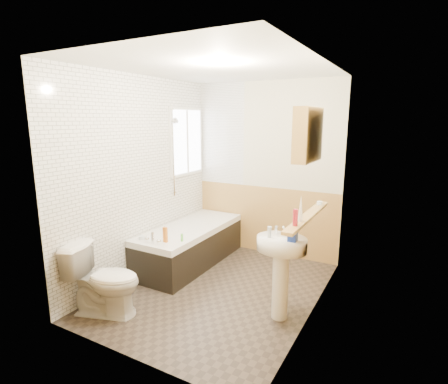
{
  "coord_description": "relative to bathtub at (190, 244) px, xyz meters",
  "views": [
    {
      "loc": [
        1.9,
        -3.3,
        1.97
      ],
      "look_at": [
        0.0,
        0.15,
        1.15
      ],
      "focal_mm": 28.0,
      "sensor_mm": 36.0,
      "label": 1
    }
  ],
  "objects": [
    {
      "name": "window",
      "position": [
        -0.33,
        0.45,
        1.37
      ],
      "size": [
        0.03,
        0.79,
        0.99
      ],
      "color": "white",
      "rests_on": "wall_left"
    },
    {
      "name": "bathtub",
      "position": [
        0.0,
        0.0,
        0.0
      ],
      "size": [
        0.7,
        1.75,
        0.67
      ],
      "color": "black",
      "rests_on": "floor"
    },
    {
      "name": "pine_shelf",
      "position": [
        1.77,
        -0.55,
        0.78
      ],
      "size": [
        0.1,
        1.25,
        0.03
      ],
      "primitive_type": "cube",
      "color": "tan",
      "rests_on": "wall_right"
    },
    {
      "name": "toilet",
      "position": [
        -0.03,
        -1.5,
        0.09
      ],
      "size": [
        0.84,
        0.63,
        0.73
      ],
      "primitive_type": "imported",
      "rotation": [
        0.0,
        0.0,
        1.89
      ],
      "color": "white",
      "rests_on": "floor"
    },
    {
      "name": "cream_jar",
      "position": [
        -0.21,
        -0.73,
        0.28
      ],
      "size": [
        0.09,
        0.09,
        0.04
      ],
      "primitive_type": "cylinder",
      "rotation": [
        0.0,
        0.0,
        0.41
      ],
      "color": "silver",
      "rests_on": "bathtub"
    },
    {
      "name": "wainscot_back",
      "position": [
        0.73,
        0.89,
        0.22
      ],
      "size": [
        2.2,
        0.01,
        1.0
      ],
      "primitive_type": "cube",
      "color": "tan",
      "rests_on": "wall_back"
    },
    {
      "name": "green_bottle",
      "position": [
        1.77,
        -0.81,
        0.91
      ],
      "size": [
        0.05,
        0.05,
        0.24
      ],
      "primitive_type": "cone",
      "rotation": [
        0.0,
        0.0,
        -0.01
      ],
      "color": "silver",
      "rests_on": "pine_shelf"
    },
    {
      "name": "orange_bottle",
      "position": [
        0.26,
        -0.55,
        0.3
      ],
      "size": [
        0.03,
        0.03,
        0.09
      ],
      "primitive_type": "cylinder",
      "rotation": [
        0.0,
        0.0,
        -0.08
      ],
      "color": "#59C647",
      "rests_on": "bathtub"
    },
    {
      "name": "foam_can",
      "position": [
        1.77,
        -0.96,
        0.86
      ],
      "size": [
        0.05,
        0.05,
        0.15
      ],
      "primitive_type": "cylinder",
      "rotation": [
        0.0,
        0.0,
        0.23
      ],
      "color": "maroon",
      "rests_on": "pine_shelf"
    },
    {
      "name": "wall_left",
      "position": [
        -0.38,
        -0.5,
        0.97
      ],
      "size": [
        0.02,
        2.8,
        2.5
      ],
      "primitive_type": "cube",
      "color": "beige",
      "rests_on": "ground"
    },
    {
      "name": "soap_bottle",
      "position": [
        1.69,
        -0.76,
        0.61
      ],
      "size": [
        0.08,
        0.18,
        0.08
      ],
      "primitive_type": "imported",
      "rotation": [
        0.0,
        0.0,
        -0.02
      ],
      "color": "#19339E",
      "rests_on": "sink"
    },
    {
      "name": "blue_gel",
      "position": [
        0.1,
        -0.67,
        0.35
      ],
      "size": [
        0.05,
        0.04,
        0.19
      ],
      "primitive_type": "cube",
      "rotation": [
        0.0,
        0.0,
        -0.1
      ],
      "color": "orange",
      "rests_on": "bathtub"
    },
    {
      "name": "shower_riser",
      "position": [
        -0.31,
        0.09,
        1.36
      ],
      "size": [
        0.11,
        0.08,
        1.25
      ],
      "color": "silver",
      "rests_on": "wall_left"
    },
    {
      "name": "tile_cladding_left",
      "position": [
        -0.36,
        -0.5,
        0.97
      ],
      "size": [
        0.01,
        2.8,
        2.5
      ],
      "primitive_type": "cube",
      "color": "white",
      "rests_on": "wall_left"
    },
    {
      "name": "wainscot_front",
      "position": [
        0.73,
        -1.89,
        0.22
      ],
      "size": [
        2.2,
        0.01,
        1.0
      ],
      "primitive_type": "cube",
      "color": "tan",
      "rests_on": "wall_front"
    },
    {
      "name": "clear_bottle",
      "position": [
        1.46,
        -0.77,
        0.63
      ],
      "size": [
        0.05,
        0.05,
        0.11
      ],
      "primitive_type": "cylinder",
      "rotation": [
        0.0,
        0.0,
        0.37
      ],
      "color": "silver",
      "rests_on": "sink"
    },
    {
      "name": "wall_right",
      "position": [
        1.84,
        -0.5,
        0.97
      ],
      "size": [
        0.02,
        2.8,
        2.5
      ],
      "primitive_type": "cube",
      "color": "beige",
      "rests_on": "ground"
    },
    {
      "name": "black_jar",
      "position": [
        1.77,
        -0.1,
        0.81
      ],
      "size": [
        0.06,
        0.06,
        0.04
      ],
      "primitive_type": "cylinder",
      "rotation": [
        0.0,
        0.0,
        -0.06
      ],
      "color": "silver",
      "rests_on": "pine_shelf"
    },
    {
      "name": "sink",
      "position": [
        1.57,
        -0.71,
        0.33
      ],
      "size": [
        0.5,
        0.4,
        0.96
      ],
      "rotation": [
        0.0,
        0.0,
        -0.19
      ],
      "color": "white",
      "rests_on": "floor"
    },
    {
      "name": "wainscot_right",
      "position": [
        1.82,
        -0.5,
        0.22
      ],
      "size": [
        0.01,
        2.8,
        1.0
      ],
      "primitive_type": "cube",
      "color": "tan",
      "rests_on": "wall_right"
    },
    {
      "name": "floor",
      "position": [
        0.73,
        -0.5,
        -0.28
      ],
      "size": [
        2.8,
        2.8,
        0.0
      ],
      "primitive_type": "plane",
      "color": "#302822",
      "rests_on": "ground"
    },
    {
      "name": "medicine_cabinet",
      "position": [
        1.74,
        -0.59,
        1.56
      ],
      "size": [
        0.14,
        0.55,
        0.49
      ],
      "color": "tan",
      "rests_on": "wall_right"
    },
    {
      "name": "tile_return_back",
      "position": [
        0.0,
        0.89,
        1.47
      ],
      "size": [
        0.75,
        0.01,
        1.5
      ],
      "primitive_type": "cube",
      "color": "white",
      "rests_on": "wall_back"
    },
    {
      "name": "ceiling",
      "position": [
        0.73,
        -0.5,
        2.22
      ],
      "size": [
        2.8,
        2.8,
        0.0
      ],
      "primitive_type": "plane",
      "rotation": [
        3.14,
        0.0,
        0.0
      ],
      "color": "white",
      "rests_on": "ground"
    },
    {
      "name": "wall_back",
      "position": [
        0.73,
        0.91,
        0.97
      ],
      "size": [
        2.2,
        0.02,
        2.5
      ],
      "primitive_type": "cube",
      "color": "beige",
      "rests_on": "ground"
    },
    {
      "name": "wall_front",
      "position": [
        0.73,
        -1.91,
        0.97
      ],
      "size": [
        2.2,
        0.02,
        2.5
      ],
      "primitive_type": "cube",
      "color": "beige",
      "rests_on": "ground"
    }
  ]
}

